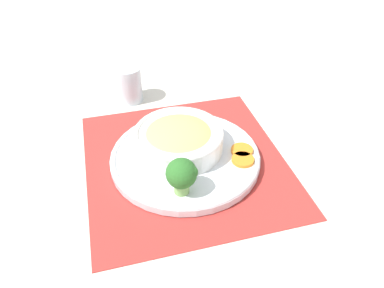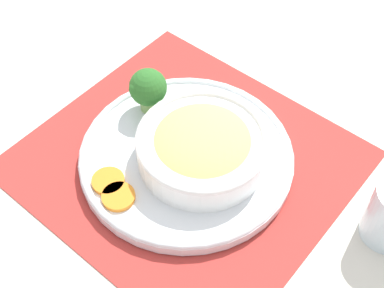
{
  "view_description": "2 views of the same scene",
  "coord_description": "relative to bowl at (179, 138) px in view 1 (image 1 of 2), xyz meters",
  "views": [
    {
      "loc": [
        0.18,
        0.57,
        0.52
      ],
      "look_at": [
        -0.02,
        -0.01,
        0.04
      ],
      "focal_mm": 35.0,
      "sensor_mm": 36.0,
      "label": 1
    },
    {
      "loc": [
        -0.38,
        -0.29,
        0.63
      ],
      "look_at": [
        0.01,
        -0.0,
        0.04
      ],
      "focal_mm": 50.0,
      "sensor_mm": 36.0,
      "label": 2
    }
  ],
  "objects": [
    {
      "name": "broccoli_floret",
      "position": [
        0.03,
        0.12,
        0.01
      ],
      "size": [
        0.06,
        0.06,
        0.07
      ],
      "color": "#84AD5B",
      "rests_on": "plate"
    },
    {
      "name": "carrot_slice_middle",
      "position": [
        -0.12,
        0.05,
        -0.03
      ],
      "size": [
        0.05,
        0.05,
        0.01
      ],
      "color": "orange",
      "rests_on": "plate"
    },
    {
      "name": "ground_plane",
      "position": [
        -0.01,
        0.02,
        -0.05
      ],
      "size": [
        4.0,
        4.0,
        0.0
      ],
      "primitive_type": "plane",
      "color": "beige"
    },
    {
      "name": "plate",
      "position": [
        -0.01,
        0.02,
        -0.03
      ],
      "size": [
        0.31,
        0.31,
        0.02
      ],
      "color": "silver",
      "rests_on": "placemat"
    },
    {
      "name": "water_glass",
      "position": [
        0.05,
        -0.26,
        -0.01
      ],
      "size": [
        0.07,
        0.07,
        0.09
      ],
      "color": "silver",
      "rests_on": "ground_plane"
    },
    {
      "name": "bowl",
      "position": [
        0.0,
        0.0,
        0.0
      ],
      "size": [
        0.19,
        0.19,
        0.06
      ],
      "color": "white",
      "rests_on": "plate"
    },
    {
      "name": "placemat",
      "position": [
        -0.01,
        0.02,
        -0.05
      ],
      "size": [
        0.44,
        0.47,
        0.0
      ],
      "color": "#B2332D",
      "rests_on": "ground_plane"
    },
    {
      "name": "carrot_slice_near",
      "position": [
        -0.11,
        0.08,
        -0.03
      ],
      "size": [
        0.05,
        0.05,
        0.01
      ],
      "color": "orange",
      "rests_on": "plate"
    }
  ]
}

